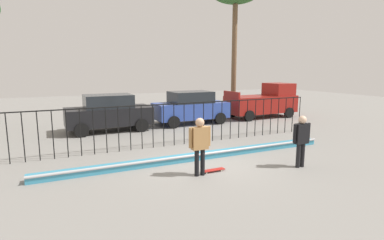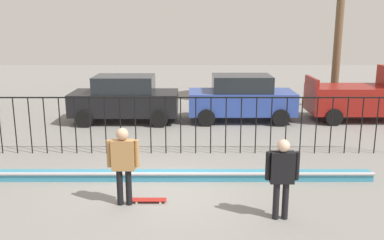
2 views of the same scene
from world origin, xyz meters
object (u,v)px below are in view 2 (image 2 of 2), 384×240
at_px(skateboarder, 124,159).
at_px(parked_car_blue, 242,98).
at_px(skateboard, 150,200).
at_px(camera_operator, 283,172).
at_px(parked_car_black, 126,98).
at_px(pickup_truck, 373,96).

distance_m(skateboarder, parked_car_blue, 8.97).
bearing_deg(skateboarder, skateboard, 35.33).
height_order(camera_operator, parked_car_blue, parked_car_blue).
relative_size(camera_operator, parked_car_black, 0.40).
bearing_deg(parked_car_black, pickup_truck, 6.08).
height_order(parked_car_blue, pickup_truck, pickup_truck).
height_order(skateboarder, skateboard, skateboarder).
xyz_separation_m(camera_operator, parked_car_black, (-4.59, 8.76, -0.06)).
relative_size(skateboarder, camera_operator, 1.03).
height_order(skateboard, parked_car_black, parked_car_black).
xyz_separation_m(skateboard, parked_car_blue, (3.02, 8.12, 0.91)).
bearing_deg(pickup_truck, parked_car_black, -175.67).
bearing_deg(pickup_truck, skateboarder, -134.28).
xyz_separation_m(skateboarder, parked_car_blue, (3.55, 8.23, -0.10)).
distance_m(skateboarder, camera_operator, 3.44).
bearing_deg(camera_operator, skateboarder, 42.44).
bearing_deg(camera_operator, parked_car_black, -8.16).
xyz_separation_m(skateboarder, camera_operator, (3.37, -0.70, -0.03)).
bearing_deg(skateboarder, parked_car_black, 122.00).
bearing_deg(parked_car_black, skateboarder, -76.82).
bearing_deg(camera_operator, parked_car_blue, -36.96).
height_order(skateboarder, pickup_truck, pickup_truck).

